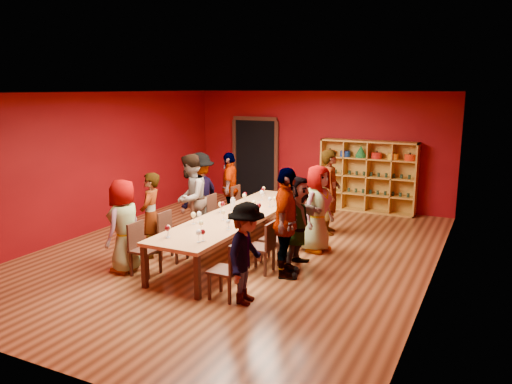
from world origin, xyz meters
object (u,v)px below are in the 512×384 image
Objects in this scene: chair_person_right_0 at (230,267)px; person_right_0 at (246,253)px; shelving_unit at (368,173)px; chair_person_left_1 at (170,233)px; chair_person_left_0 at (141,246)px; chair_person_left_4 at (240,203)px; chair_person_right_2 at (278,236)px; chair_person_right_3 at (297,223)px; person_right_4 at (330,192)px; chair_person_right_4 at (318,210)px; person_left_2 at (190,199)px; person_left_1 at (151,215)px; wine_bottle at (285,189)px; person_right_1 at (286,223)px; person_left_3 at (199,194)px; chair_person_right_1 at (265,244)px; tasting_table at (238,217)px; chair_person_left_2 at (202,220)px; person_left_0 at (124,226)px; person_left_4 at (230,188)px; spittoon_bowl at (240,212)px; chair_person_left_3 at (216,213)px; person_right_3 at (317,209)px; person_right_2 at (296,221)px.

person_right_0 is at bearing 0.00° from chair_person_right_0.
shelving_unit is 2.70× the size of chair_person_left_1.
chair_person_left_0 and chair_person_left_4 have the same top height.
chair_person_right_3 is (0.00, 0.93, 0.00)m from chair_person_right_2.
chair_person_right_0 is (1.82, -1.04, 0.00)m from chair_person_left_1.
person_right_0 is at bearing 164.10° from person_right_4.
chair_person_right_4 is at bearing -2.67° from person_right_0.
person_left_1 is at bearing -20.01° from person_left_2.
person_right_4 reaches higher than person_left_1.
chair_person_left_1 is 2.79× the size of wine_bottle.
person_right_1 reaches higher than person_left_1.
person_left_3 is at bearing -138.71° from wine_bottle.
chair_person_left_4 is 1.00× the size of chair_person_right_1.
tasting_table is 0.95m from chair_person_left_2.
chair_person_left_2 is 2.79× the size of wine_bottle.
person_left_3 is at bearing -110.55° from chair_person_left_4.
person_right_0 is at bearing 79.01° from person_left_0.
person_right_1 reaches higher than person_left_4.
person_right_0 reaches higher than chair_person_left_0.
person_left_1 reaches higher than chair_person_right_4.
spittoon_bowl is (0.98, -1.82, 0.32)m from chair_person_left_4.
tasting_table is 2.85× the size of person_left_1.
wine_bottle is at bearing 50.58° from chair_person_left_3.
chair_person_left_3 is 2.25m from person_right_3.
chair_person_left_3 is at bearing 90.00° from chair_person_left_2.
person_left_2 reaches higher than chair_person_left_4.
shelving_unit is at bearing -1.54° from person_right_2.
tasting_table is 1.30m from chair_person_left_1.
person_right_3 reaches higher than spittoon_bowl.
person_left_0 is at bearing -144.81° from chair_person_right_2.
chair_person_left_4 is at bearing 79.44° from person_right_4.
person_right_1 reaches higher than chair_person_left_4.
person_right_0 is (2.10, -2.67, 0.26)m from chair_person_left_3.
chair_person_left_3 and chair_person_right_0 have the same top height.
person_left_2 reaches higher than person_left_4.
chair_person_left_1 is at bearing 128.22° from person_right_4.
shelving_unit reaches higher than spittoon_bowl.
chair_person_right_2 and chair_person_right_3 have the same top height.
chair_person_right_0 is 1.34m from person_right_1.
person_right_0 is at bearing -81.03° from chair_person_right_2.
shelving_unit is at bearing 85.56° from chair_person_right_0.
person_right_2 is (2.43, -1.97, -0.02)m from person_left_4.
chair_person_left_3 is at bearing 141.31° from chair_person_right_1.
chair_person_right_4 is (1.82, 1.83, 0.00)m from chair_person_left_2.
person_right_0 is at bearing 48.33° from person_left_1.
person_right_2 is 0.89× the size of person_right_4.
chair_person_left_0 is at bearing -126.47° from chair_person_right_3.
wine_bottle reaches higher than chair_person_left_1.
person_left_3 is 2.73m from person_right_2.
tasting_table is 1.51m from person_left_3.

